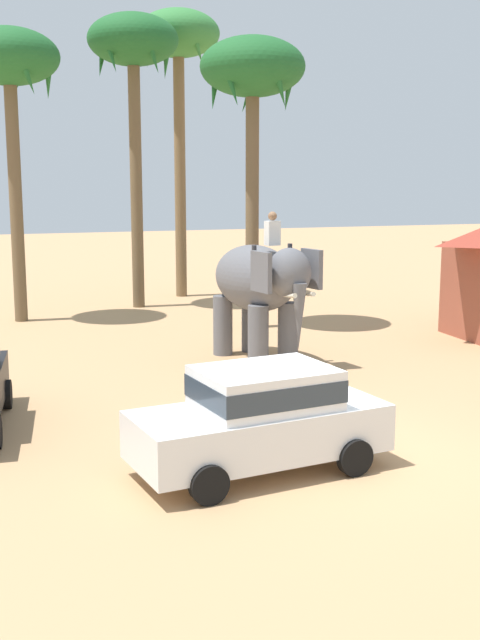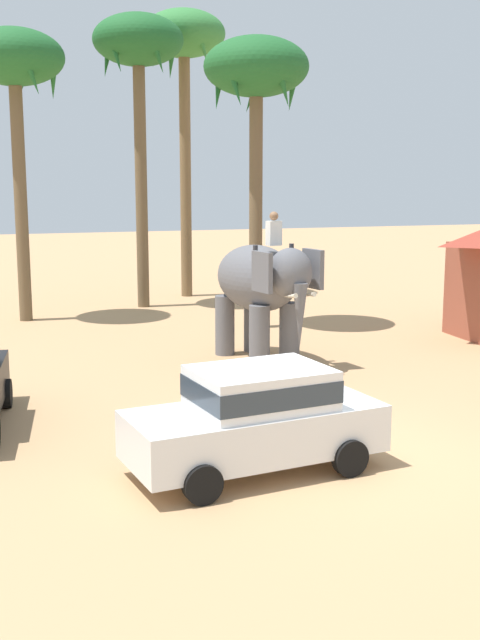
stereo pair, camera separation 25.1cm
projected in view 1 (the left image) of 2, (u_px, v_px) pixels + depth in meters
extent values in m
plane|color=tan|center=(325.00, 458.00, 13.42)|extent=(120.00, 120.00, 0.00)
cube|color=white|center=(259.00, 431.00, 12.71)|extent=(4.27, 2.16, 0.76)
cube|color=white|center=(265.00, 388.00, 12.64)|extent=(2.26, 1.79, 0.64)
cube|color=#2D3842|center=(265.00, 388.00, 12.64)|extent=(2.29, 1.81, 0.35)
cylinder|color=black|center=(209.00, 485.00, 11.47)|extent=(0.62, 0.25, 0.60)
cylinder|color=black|center=(166.00, 449.00, 12.97)|extent=(0.62, 0.25, 0.60)
cylinder|color=black|center=(355.00, 457.00, 12.59)|extent=(0.62, 0.25, 0.60)
cylinder|color=black|center=(300.00, 428.00, 14.09)|extent=(0.62, 0.25, 0.60)
cylinder|color=black|center=(7.00, 394.00, 16.30)|extent=(0.26, 0.62, 0.60)
ellipsoid|color=slate|center=(255.00, 278.00, 20.45)|extent=(2.08, 3.32, 1.70)
cylinder|color=slate|center=(288.00, 334.00, 20.10)|extent=(0.52, 0.52, 1.60)
cylinder|color=slate|center=(258.00, 337.00, 19.68)|extent=(0.52, 0.52, 1.60)
cylinder|color=slate|center=(251.00, 322.00, 21.70)|extent=(0.52, 0.52, 1.60)
cylinder|color=slate|center=(223.00, 325.00, 21.27)|extent=(0.52, 0.52, 1.60)
ellipsoid|color=slate|center=(289.00, 273.00, 19.00)|extent=(1.25, 1.17, 1.20)
cube|color=slate|center=(312.00, 269.00, 19.43)|extent=(0.25, 0.81, 0.96)
cube|color=slate|center=(261.00, 272.00, 18.73)|extent=(0.25, 0.81, 0.96)
cone|color=slate|center=(299.00, 317.00, 18.79)|extent=(0.41, 0.41, 1.60)
cone|color=beige|center=(307.00, 295.00, 18.87)|extent=(0.21, 0.57, 0.21)
cone|color=beige|center=(289.00, 296.00, 18.62)|extent=(0.21, 0.57, 0.21)
cube|color=white|center=(272.00, 233.00, 19.51)|extent=(0.37, 0.29, 0.60)
sphere|color=#8E6647|center=(272.00, 216.00, 19.44)|extent=(0.22, 0.22, 0.22)
cylinder|color=#333338|center=(290.00, 254.00, 19.86)|extent=(0.12, 0.12, 0.55)
cylinder|color=#333338|center=(254.00, 256.00, 19.36)|extent=(0.12, 0.12, 0.55)
cylinder|color=brown|center=(16.00, 195.00, 25.78)|extent=(0.42, 0.42, 8.29)
ellipsoid|color=#1E5B28|center=(9.00, 56.00, 25.02)|extent=(3.20, 3.20, 1.80)
cone|color=#1E5B28|center=(48.00, 74.00, 25.52)|extent=(0.40, 0.92, 1.64)
cone|color=#1E5B28|center=(19.00, 77.00, 26.29)|extent=(0.91, 0.57, 1.67)
cone|color=#1E5B28|center=(25.00, 69.00, 24.18)|extent=(0.91, 0.57, 1.67)
cylinder|color=brown|center=(180.00, 171.00, 31.32)|extent=(0.44, 0.44, 9.99)
ellipsoid|color=#337A38|center=(178.00, 33.00, 30.41)|extent=(3.20, 3.20, 1.80)
cone|color=#337A38|center=(208.00, 49.00, 30.91)|extent=(0.40, 0.92, 1.64)
cone|color=#337A38|center=(180.00, 52.00, 31.68)|extent=(0.91, 0.57, 1.67)
cone|color=#337A38|center=(149.00, 48.00, 30.83)|extent=(0.73, 0.83, 1.69)
cone|color=#337A38|center=(158.00, 42.00, 29.52)|extent=(0.73, 0.83, 1.69)
cone|color=#337A38|center=(196.00, 43.00, 29.57)|extent=(0.91, 0.57, 1.67)
cylinder|color=brown|center=(136.00, 180.00, 28.63)|extent=(0.43, 0.43, 9.30)
ellipsoid|color=#1E5B28|center=(133.00, 39.00, 27.79)|extent=(3.20, 3.20, 1.80)
cone|color=#1E5B28|center=(166.00, 56.00, 28.28)|extent=(0.40, 0.92, 1.64)
cone|color=#1E5B28|center=(136.00, 59.00, 29.06)|extent=(0.91, 0.57, 1.67)
cone|color=#1E5B28|center=(102.00, 56.00, 28.20)|extent=(0.73, 0.83, 1.69)
cone|color=#1E5B28|center=(110.00, 50.00, 26.89)|extent=(0.73, 0.83, 1.69)
cone|color=#1E5B28|center=(151.00, 50.00, 26.94)|extent=(0.91, 0.57, 1.67)
cylinder|color=brown|center=(252.00, 204.00, 24.66)|extent=(0.41, 0.41, 7.82)
ellipsoid|color=#1E5B28|center=(253.00, 67.00, 23.95)|extent=(3.20, 3.20, 1.80)
cone|color=#1E5B28|center=(289.00, 85.00, 24.44)|extent=(0.40, 0.92, 1.64)
cone|color=#1E5B28|center=(251.00, 88.00, 25.21)|extent=(0.91, 0.57, 1.67)
cone|color=#1E5B28|center=(215.00, 85.00, 24.36)|extent=(0.73, 0.83, 1.69)
cone|color=#1E5B28|center=(230.00, 80.00, 23.05)|extent=(0.73, 0.83, 1.69)
cone|color=#1E5B28|center=(278.00, 80.00, 23.10)|extent=(0.91, 0.57, 1.67)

